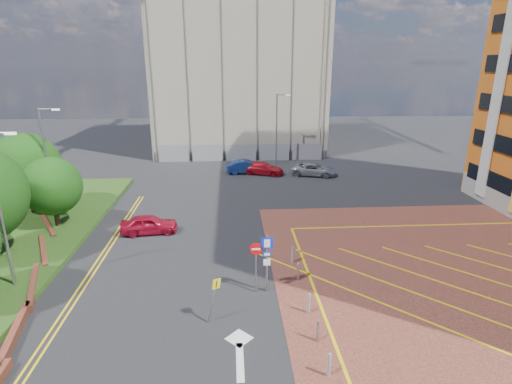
{
  "coord_description": "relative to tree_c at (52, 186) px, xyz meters",
  "views": [
    {
      "loc": [
        -1.19,
        -16.92,
        11.24
      ],
      "look_at": [
        0.16,
        4.33,
        4.33
      ],
      "focal_mm": 28.0,
      "sensor_mm": 36.0,
      "label": 1
    }
  ],
  "objects": [
    {
      "name": "lamp_back",
      "position": [
        17.58,
        18.0,
        1.17
      ],
      "size": [
        1.53,
        0.16,
        8.0
      ],
      "color": "#9EA0A8",
      "rests_on": "ground"
    },
    {
      "name": "construction_building",
      "position": [
        13.5,
        30.0,
        7.81
      ],
      "size": [
        21.2,
        19.2,
        22.0
      ],
      "primitive_type": "cube",
      "color": "#B1A991",
      "rests_on": "ground"
    },
    {
      "name": "ground",
      "position": [
        13.5,
        -10.0,
        -3.19
      ],
      "size": [
        140.0,
        140.0,
        0.0
      ],
      "primitive_type": "plane",
      "color": "black",
      "rests_on": "ground"
    },
    {
      "name": "warning_sign",
      "position": [
        11.42,
        -11.42,
        -1.76
      ],
      "size": [
        0.69,
        0.41,
        2.25
      ],
      "color": "#9EA0A8",
      "rests_on": "ground"
    },
    {
      "name": "car_red_left",
      "position": [
        6.57,
        -1.07,
        -2.54
      ],
      "size": [
        3.97,
        1.94,
        1.3
      ],
      "primitive_type": "imported",
      "rotation": [
        0.0,
        0.0,
        1.68
      ],
      "color": "#A60E26",
      "rests_on": "ground"
    },
    {
      "name": "tree_c",
      "position": [
        0.0,
        0.0,
        0.0
      ],
      "size": [
        4.0,
        4.0,
        4.9
      ],
      "color": "#3D2B1C",
      "rests_on": "grass_bed"
    },
    {
      "name": "retaining_wall",
      "position": [
        1.7,
        -8.0,
        -2.99
      ],
      "size": [
        6.06,
        20.33,
        0.4
      ],
      "color": "brown",
      "rests_on": "ground"
    },
    {
      "name": "tree_d",
      "position": [
        -3.0,
        3.0,
        0.68
      ],
      "size": [
        5.0,
        5.0,
        6.08
      ],
      "color": "#3D2B1C",
      "rests_on": "grass_bed"
    },
    {
      "name": "lamp_left_near",
      "position": [
        1.08,
        -8.0,
        1.47
      ],
      "size": [
        1.53,
        0.16,
        8.0
      ],
      "color": "#9EA0A8",
      "rests_on": "grass_bed"
    },
    {
      "name": "car_silver_back",
      "position": [
        20.88,
        12.93,
        -2.55
      ],
      "size": [
        5.01,
        3.3,
        1.28
      ],
      "primitive_type": "imported",
      "rotation": [
        0.0,
        0.0,
        1.29
      ],
      "color": "#9B9CA1",
      "rests_on": "ground"
    },
    {
      "name": "construction_fence",
      "position": [
        14.5,
        20.0,
        -2.19
      ],
      "size": [
        21.6,
        0.06,
        2.0
      ],
      "primitive_type": "cube",
      "color": "gray",
      "rests_on": "ground"
    },
    {
      "name": "lamp_left_far",
      "position": [
        -0.92,
        2.0,
        1.47
      ],
      "size": [
        1.53,
        0.16,
        8.0
      ],
      "color": "#9EA0A8",
      "rests_on": "grass_bed"
    },
    {
      "name": "sign_cluster",
      "position": [
        13.8,
        -9.02,
        -1.24
      ],
      "size": [
        1.17,
        0.12,
        3.2
      ],
      "color": "#9EA0A8",
      "rests_on": "ground"
    },
    {
      "name": "car_blue_back",
      "position": [
        13.93,
        14.23,
        -2.49
      ],
      "size": [
        4.33,
        1.65,
        1.41
      ],
      "primitive_type": "imported",
      "rotation": [
        0.0,
        0.0,
        1.61
      ],
      "color": "navy",
      "rests_on": "ground"
    },
    {
      "name": "bollard_row",
      "position": [
        15.8,
        -11.67,
        -2.72
      ],
      "size": [
        0.14,
        11.14,
        0.9
      ],
      "color": "#9EA0A8",
      "rests_on": "forecourt"
    },
    {
      "name": "car_red_back",
      "position": [
        15.61,
        13.74,
        -2.55
      ],
      "size": [
        4.78,
        3.2,
        1.29
      ],
      "primitive_type": "imported",
      "rotation": [
        0.0,
        0.0,
        1.22
      ],
      "color": "#A60E19",
      "rests_on": "ground"
    }
  ]
}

